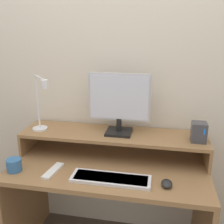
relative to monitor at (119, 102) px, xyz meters
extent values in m
cube|color=beige|center=(-0.04, 0.18, 0.16)|extent=(6.00, 0.05, 2.50)
cube|color=olive|center=(-0.04, -0.16, -0.40)|extent=(1.26, 0.62, 0.03)
cube|color=olive|center=(-0.65, -0.16, -0.75)|extent=(0.03, 0.62, 0.68)
cube|color=olive|center=(-0.66, -0.01, -0.31)|extent=(0.02, 0.31, 0.14)
cube|color=olive|center=(0.58, -0.01, -0.31)|extent=(0.02, 0.31, 0.14)
cube|color=olive|center=(-0.04, -0.01, -0.23)|extent=(1.26, 0.31, 0.02)
cube|color=black|center=(0.00, 0.00, -0.21)|extent=(0.17, 0.17, 0.02)
cylinder|color=black|center=(0.00, 0.00, -0.16)|extent=(0.04, 0.04, 0.09)
cube|color=#B7B7BC|center=(0.00, 0.00, 0.03)|extent=(0.41, 0.02, 0.32)
cube|color=silver|center=(0.00, -0.01, 0.03)|extent=(0.39, 0.01, 0.29)
cylinder|color=silver|center=(-0.56, -0.04, -0.21)|extent=(0.10, 0.10, 0.01)
cylinder|color=silver|center=(-0.56, -0.04, -0.02)|extent=(0.01, 0.01, 0.37)
cylinder|color=silver|center=(-0.50, -0.11, 0.16)|extent=(0.14, 0.15, 0.01)
cylinder|color=silver|center=(-0.43, -0.18, 0.14)|extent=(0.04, 0.04, 0.05)
cube|color=#3D3D42|center=(0.51, -0.04, -0.16)|extent=(0.09, 0.09, 0.13)
cube|color=#1972F2|center=(0.54, -0.09, -0.13)|extent=(0.01, 0.00, 0.04)
cube|color=silver|center=(0.01, -0.33, -0.37)|extent=(0.47, 0.14, 0.02)
cube|color=#AFAFB3|center=(0.01, -0.33, -0.37)|extent=(0.43, 0.11, 0.01)
ellipsoid|color=black|center=(0.33, -0.33, -0.37)|extent=(0.06, 0.08, 0.04)
cube|color=white|center=(-0.36, -0.31, -0.37)|extent=(0.08, 0.20, 0.02)
cylinder|color=#33669E|center=(-0.60, -0.34, -0.34)|extent=(0.09, 0.09, 0.08)
camera|label=1|loc=(0.27, -1.64, 0.46)|focal=42.00mm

